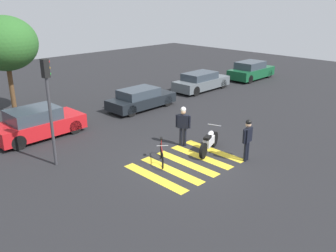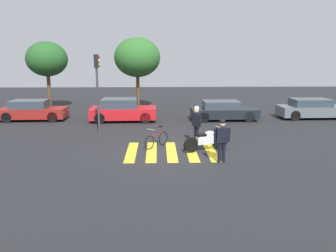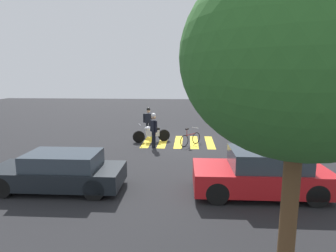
# 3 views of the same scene
# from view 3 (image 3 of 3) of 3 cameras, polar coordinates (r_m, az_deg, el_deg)

# --- Properties ---
(ground_plane) EXTENTS (60.00, 60.00, 0.00)m
(ground_plane) POSITION_cam_3_polar(r_m,az_deg,el_deg) (16.46, 2.14, -3.21)
(ground_plane) COLOR #232326
(police_motorcycle) EXTENTS (2.09, 0.97, 1.06)m
(police_motorcycle) POSITION_cam_3_polar(r_m,az_deg,el_deg) (16.39, -3.33, -1.59)
(police_motorcycle) COLOR black
(police_motorcycle) RESTS_ON ground_plane
(leaning_bicycle) EXTENTS (1.11, 1.30, 0.99)m
(leaning_bicycle) POSITION_cam_3_polar(r_m,az_deg,el_deg) (15.62, 4.52, -2.59)
(leaning_bicycle) COLOR black
(leaning_bicycle) RESTS_ON ground_plane
(officer_on_foot) EXTENTS (0.42, 0.62, 1.87)m
(officer_on_foot) POSITION_cam_3_polar(r_m,az_deg,el_deg) (14.97, -2.92, -0.29)
(officer_on_foot) COLOR black
(officer_on_foot) RESTS_ON ground_plane
(officer_by_motorcycle) EXTENTS (0.68, 0.26, 1.82)m
(officer_by_motorcycle) POSITION_cam_3_polar(r_m,az_deg,el_deg) (17.96, -3.95, 1.33)
(officer_by_motorcycle) COLOR black
(officer_by_motorcycle) RESTS_ON ground_plane
(crosswalk_stripes) EXTENTS (4.05, 3.18, 0.01)m
(crosswalk_stripes) POSITION_cam_3_polar(r_m,az_deg,el_deg) (16.46, 2.14, -3.20)
(crosswalk_stripes) COLOR yellow
(crosswalk_stripes) RESTS_ON ground_plane
(car_red_convertible) EXTENTS (4.28, 1.96, 1.48)m
(car_red_convertible) POSITION_cam_3_polar(r_m,az_deg,el_deg) (9.70, 18.33, -9.02)
(car_red_convertible) COLOR black
(car_red_convertible) RESTS_ON ground_plane
(car_black_suv) EXTENTS (4.39, 1.80, 1.29)m
(car_black_suv) POSITION_cam_3_polar(r_m,az_deg,el_deg) (10.29, -21.07, -8.56)
(car_black_suv) COLOR black
(car_black_suv) RESTS_ON ground_plane
(traffic_light_pole) EXTENTS (0.34, 0.27, 4.31)m
(traffic_light_pole) POSITION_cam_3_polar(r_m,az_deg,el_deg) (12.79, 19.26, 5.48)
(traffic_light_pole) COLOR #38383D
(traffic_light_pole) RESTS_ON ground_plane
(street_tree_mid) EXTENTS (3.55, 3.55, 5.58)m
(street_tree_mid) POSITION_cam_3_polar(r_m,az_deg,el_deg) (4.63, 25.31, 12.32)
(street_tree_mid) COLOR brown
(street_tree_mid) RESTS_ON ground_plane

